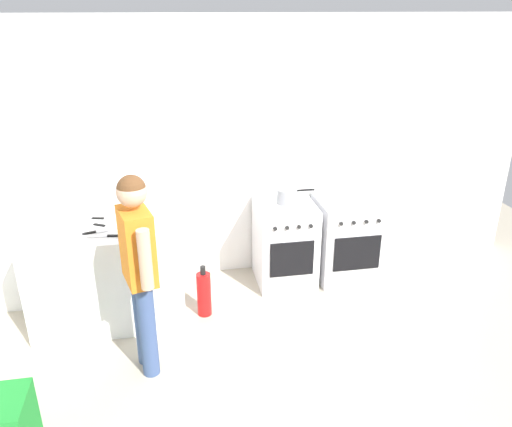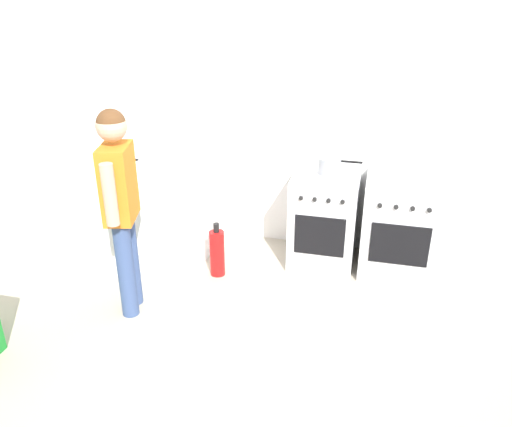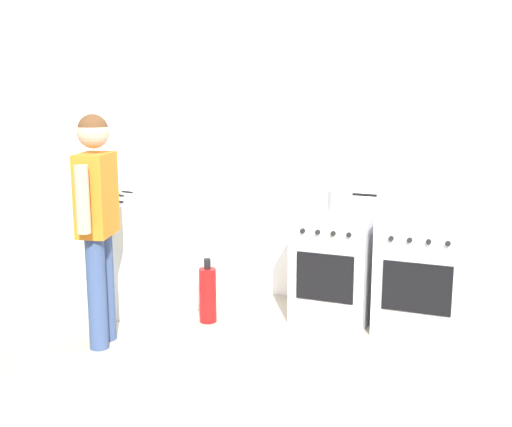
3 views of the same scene
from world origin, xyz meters
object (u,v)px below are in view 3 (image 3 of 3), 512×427
oven_left (335,264)px  knife_paring (125,192)px  larder_cabinet (60,172)px  person (97,211)px  knife_bread (114,194)px  oven_right (423,273)px  knife_chef (112,198)px  fire_extinguisher (208,294)px  pot (340,200)px  knife_carving (108,200)px

oven_left → knife_paring: (-1.79, -0.16, 0.48)m
oven_left → larder_cabinet: larder_cabinet is taller
person → knife_bread: bearing=117.6°
larder_cabinet → oven_right: bearing=-1.8°
oven_left → larder_cabinet: size_ratio=0.42×
oven_right → knife_paring: (-2.45, -0.16, 0.48)m
knife_chef → fire_extinguisher: 1.09m
pot → knife_bread: size_ratio=1.18×
knife_paring → knife_chef: bearing=-75.7°
person → fire_extinguisher: 1.10m
oven_right → fire_extinguisher: size_ratio=1.70×
knife_bread → person: (0.45, -0.87, 0.05)m
knife_chef → knife_carving: size_ratio=0.94×
knife_paring → larder_cabinet: bearing=163.3°
pot → fire_extinguisher: size_ratio=0.75×
oven_right → pot: bearing=177.4°
person → oven_left: bearing=39.6°
knife_bread → knife_carving: size_ratio=0.96×
person → knife_carving: bearing=118.5°
fire_extinguisher → larder_cabinet: 2.03m
pot → larder_cabinet: bearing=178.4°
fire_extinguisher → pot: bearing=29.7°
oven_left → person: bearing=-140.4°
pot → knife_bread: 1.87m
oven_left → knife_carving: 1.84m
knife_bread → fire_extinguisher: size_ratio=0.64×
knife_paring → larder_cabinet: size_ratio=0.10×
oven_left → knife_carving: (-1.69, -0.55, 0.48)m
knife_paring → knife_carving: same height
oven_right → pot: size_ratio=2.26×
oven_left → knife_paring: knife_paring is taller
person → pot: bearing=39.9°
pot → fire_extinguisher: (-0.89, -0.51, -0.71)m
oven_right → knife_chef: size_ratio=2.75×
oven_right → knife_bread: size_ratio=2.67×
oven_left → knife_chef: bearing=-165.2°
pot → knife_paring: size_ratio=1.79×
oven_left → oven_right: 0.66m
oven_right → knife_bread: 2.55m
pot → person: (-1.39, -1.16, 0.03)m
oven_left → pot: bearing=57.1°
oven_right → knife_carving: size_ratio=2.57×
knife_paring → knife_bread: (-0.03, -0.11, -0.00)m
fire_extinguisher → oven_left: bearing=28.8°
larder_cabinet → oven_left: bearing=-2.2°
knife_carving → fire_extinguisher: knife_carving is taller
knife_paring → fire_extinguisher: size_ratio=0.42×
oven_right → knife_carving: knife_carving is taller
oven_left → pot: pot is taller
oven_right → fire_extinguisher: 1.62m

